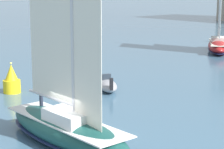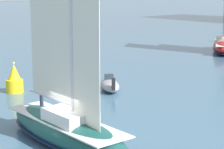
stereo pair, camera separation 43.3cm
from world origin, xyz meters
name	(u,v)px [view 2 (the right image)]	position (x,y,z in m)	size (l,w,h in m)	color
ground_plane	(65,144)	(0.00, 0.00, 0.00)	(400.00, 400.00, 0.00)	#42667F
sailboat_main	(65,125)	(0.01, 0.00, 1.01)	(9.14, 2.64, 12.53)	#194C47
sailboat_moored_mid_channel	(223,44)	(-14.00, 31.51, 0.94)	(7.12, 8.04, 11.59)	maroon
motor_tender	(110,85)	(-7.43, 8.85, 0.42)	(3.58, 2.81, 1.29)	#99999E
channel_buoy	(14,80)	(-11.47, 3.05, 0.91)	(1.28, 1.28, 2.29)	yellow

